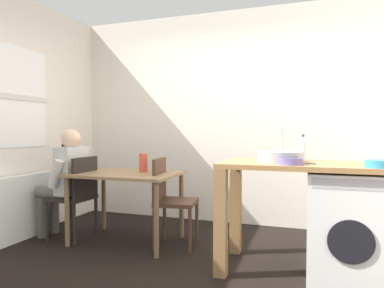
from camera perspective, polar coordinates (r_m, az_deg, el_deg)
ground_plane at (r=3.05m, az=-0.75°, el=-20.63°), size 5.46×5.46×0.00m
wall_back at (r=4.50m, az=6.81°, el=4.30°), size 4.60×0.10×2.70m
radiator at (r=4.27m, az=-26.05°, el=-9.30°), size 0.10×0.80×0.70m
dining_table at (r=3.77m, az=-10.71°, el=-6.08°), size 1.10×0.76×0.74m
chair_person_seat at (r=4.01m, az=-18.30°, el=-7.63°), size 0.42×0.42×0.90m
chair_opposite at (r=3.62m, az=-3.74°, el=-8.57°), size 0.45×0.45×0.90m
seated_person at (r=4.09m, az=-20.05°, el=-5.14°), size 0.51×0.52×1.20m
kitchen_counter at (r=3.04m, az=15.17°, el=-5.89°), size 1.50×0.68×0.92m
washing_machine at (r=3.10m, az=24.05°, el=-12.06°), size 0.60×0.61×0.86m
sink_basin at (r=3.02m, az=14.23°, el=-2.04°), size 0.38×0.38×0.09m
tap at (r=3.19m, az=14.51°, el=-0.10°), size 0.02×0.02×0.28m
bottle_tall_green at (r=3.25m, az=17.75°, el=-0.74°), size 0.06×0.06×0.23m
mixing_bowl at (r=2.81m, az=15.90°, el=-2.67°), size 0.19×0.19×0.05m
colander at (r=2.83m, az=28.40°, el=-2.81°), size 0.20×0.20×0.06m
vase at (r=3.77m, az=-7.99°, el=-3.06°), size 0.09×0.09×0.20m
scissors at (r=2.91m, az=18.23°, el=-3.04°), size 0.15×0.06×0.01m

